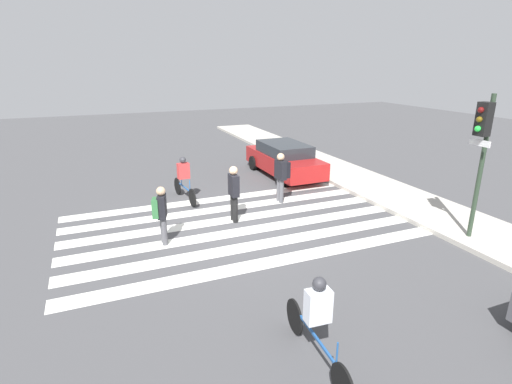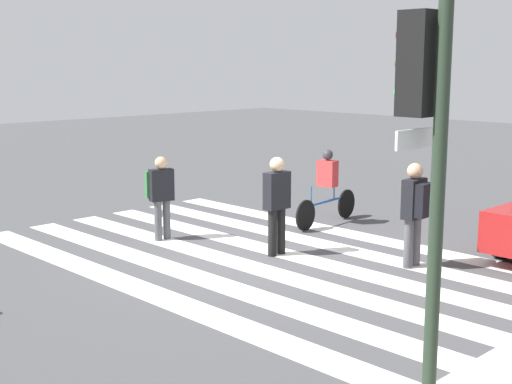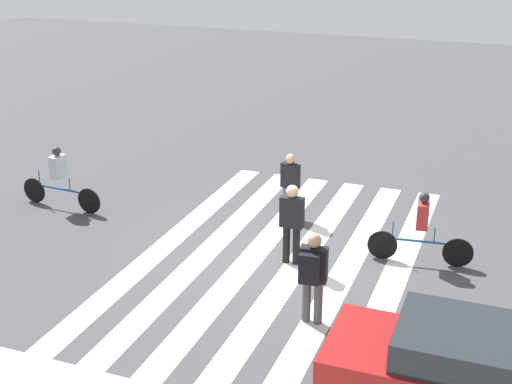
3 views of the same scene
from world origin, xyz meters
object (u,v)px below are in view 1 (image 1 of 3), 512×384
at_px(pedestrian_adult_yellow_jacket, 161,211).
at_px(traffic_light, 482,142).
at_px(cyclist_mid_street, 184,177).
at_px(pedestrian_adult_blue_shirt, 234,191).
at_px(car_parked_far_curb, 284,159).
at_px(cyclist_near_curb, 317,319).
at_px(pedestrian_adult_tall_backpack, 282,174).

bearing_deg(pedestrian_adult_yellow_jacket, traffic_light, 85.23).
height_order(pedestrian_adult_yellow_jacket, cyclist_mid_street, pedestrian_adult_yellow_jacket).
height_order(traffic_light, pedestrian_adult_yellow_jacket, traffic_light).
height_order(pedestrian_adult_blue_shirt, car_parked_far_curb, pedestrian_adult_blue_shirt).
distance_m(traffic_light, pedestrian_adult_blue_shirt, 6.85).
xyz_separation_m(cyclist_near_curb, cyclist_mid_street, (-8.86, -0.12, -0.00)).
xyz_separation_m(pedestrian_adult_blue_shirt, pedestrian_adult_tall_backpack, (-1.08, 2.14, 0.04)).
relative_size(pedestrian_adult_blue_shirt, pedestrian_adult_yellow_jacket, 1.08).
xyz_separation_m(cyclist_near_curb, car_parked_far_curb, (-10.44, 4.60, -0.13)).
bearing_deg(cyclist_near_curb, pedestrian_adult_tall_backpack, 162.27).
distance_m(cyclist_mid_street, car_parked_far_curb, 4.98).
xyz_separation_m(pedestrian_adult_tall_backpack, cyclist_mid_street, (-1.44, -3.11, -0.16)).
height_order(pedestrian_adult_blue_shirt, pedestrian_adult_yellow_jacket, pedestrian_adult_blue_shirt).
bearing_deg(pedestrian_adult_tall_backpack, car_parked_far_curb, -33.34).
distance_m(pedestrian_adult_blue_shirt, pedestrian_adult_tall_backpack, 2.40).
bearing_deg(pedestrian_adult_tall_backpack, pedestrian_adult_yellow_jacket, 107.47).
height_order(cyclist_near_curb, car_parked_far_curb, cyclist_near_curb).
height_order(pedestrian_adult_blue_shirt, cyclist_near_curb, pedestrian_adult_blue_shirt).
bearing_deg(pedestrian_adult_tall_backpack, traffic_light, -151.94).
bearing_deg(car_parked_far_curb, traffic_light, 11.43).
height_order(traffic_light, pedestrian_adult_blue_shirt, traffic_light).
distance_m(traffic_light, car_parked_far_curb, 8.36).
bearing_deg(pedestrian_adult_blue_shirt, car_parked_far_curb, -41.26).
bearing_deg(cyclist_mid_street, pedestrian_adult_blue_shirt, 14.42).
xyz_separation_m(traffic_light, cyclist_mid_street, (-6.36, -6.35, -1.92)).
distance_m(pedestrian_adult_blue_shirt, cyclist_mid_street, 2.71).
xyz_separation_m(pedestrian_adult_blue_shirt, cyclist_near_curb, (6.34, -0.85, -0.13)).
height_order(traffic_light, cyclist_near_curb, traffic_light).
bearing_deg(cyclist_mid_street, cyclist_near_curb, -5.88).
relative_size(pedestrian_adult_tall_backpack, cyclist_mid_street, 0.80).
bearing_deg(cyclist_near_curb, traffic_light, 116.09).
height_order(pedestrian_adult_yellow_jacket, car_parked_far_curb, pedestrian_adult_yellow_jacket).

